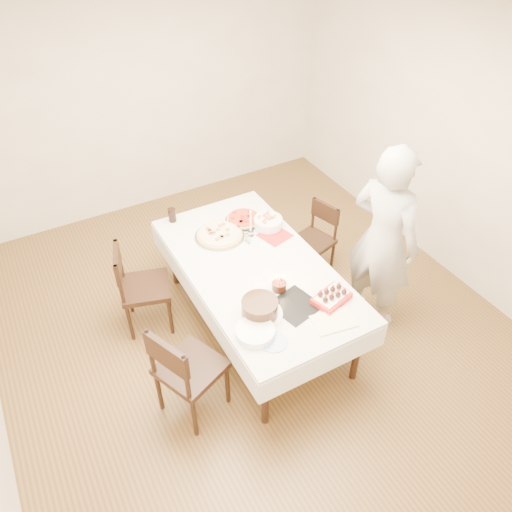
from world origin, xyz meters
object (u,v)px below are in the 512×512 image
pizza_pepperoni (244,219)px  taper_candle (251,223)px  dining_table (256,297)px  chair_right_savory (313,242)px  pasta_bowl (268,222)px  chair_left_savory (146,287)px  person (383,240)px  layer_cake (260,308)px  cola_glass (172,215)px  chair_left_dessert (191,368)px  birthday_cake (279,283)px  strawberry_box (332,297)px  pizza_white (220,235)px

pizza_pepperoni → taper_candle: taper_candle is taller
dining_table → chair_right_savory: size_ratio=2.68×
pasta_bowl → taper_candle: size_ratio=0.94×
chair_left_savory → pasta_bowl: size_ratio=3.37×
dining_table → person: 1.24m
layer_cake → cola_glass: bearing=94.9°
chair_left_dessert → birthday_cake: (0.89, 0.18, 0.35)m
layer_cake → strawberry_box: bearing=-14.4°
layer_cake → pizza_white: bearing=81.2°
pizza_pepperoni → chair_left_dessert: bearing=-132.8°
pasta_bowl → birthday_cake: birthday_cake is taller
dining_table → pizza_white: pizza_white is taller
pizza_white → taper_candle: size_ratio=1.62×
chair_left_savory → birthday_cake: 1.30m
cola_glass → birthday_cake: size_ratio=1.05×
pizza_white → birthday_cake: size_ratio=3.55×
chair_left_dessert → birthday_cake: chair_left_dessert is taller
taper_candle → cola_glass: bearing=134.1°
chair_left_dessert → cola_glass: (0.49, 1.51, 0.34)m
dining_table → cola_glass: bearing=111.1°
chair_left_savory → pasta_bowl: (1.24, -0.08, 0.34)m
person → pasta_bowl: 1.09m
pizza_white → chair_right_savory: bearing=-7.3°
strawberry_box → cola_glass: bearing=113.3°
chair_left_savory → layer_cake: bearing=137.1°
chair_left_savory → pizza_pepperoni: (1.09, 0.12, 0.31)m
dining_table → birthday_cake: (0.02, -0.35, 0.45)m
chair_left_savory → cola_glass: bearing=-120.0°
pizza_pepperoni → layer_cake: (-0.48, -1.16, 0.05)m
chair_left_savory → taper_candle: (1.03, -0.12, 0.44)m
cola_glass → birthday_cake: birthday_cake is taller
dining_table → strawberry_box: size_ratio=7.11×
pizza_white → taper_candle: bearing=-24.7°
dining_table → pasta_bowl: bearing=49.6°
person → layer_cake: bearing=79.4°
chair_right_savory → layer_cake: bearing=-157.1°
birthday_cake → cola_glass: bearing=106.9°
pizza_white → pizza_pepperoni: 0.34m
pizza_pepperoni → layer_cake: layer_cake is taller
person → cola_glass: 1.99m
person → pizza_pepperoni: (-0.82, 1.06, -0.15)m
pizza_pepperoni → birthday_cake: 1.02m
strawberry_box → layer_cake: bearing=165.6°
chair_left_dessert → pasta_bowl: 1.62m
dining_table → strawberry_box: strawberry_box is taller
birthday_cake → pizza_white: bearing=97.4°
chair_left_savory → pizza_pepperoni: chair_left_savory is taller
pasta_bowl → taper_candle: (-0.21, -0.04, 0.09)m
pizza_white → birthday_cake: (0.11, -0.88, 0.06)m
chair_left_savory → taper_candle: 1.13m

